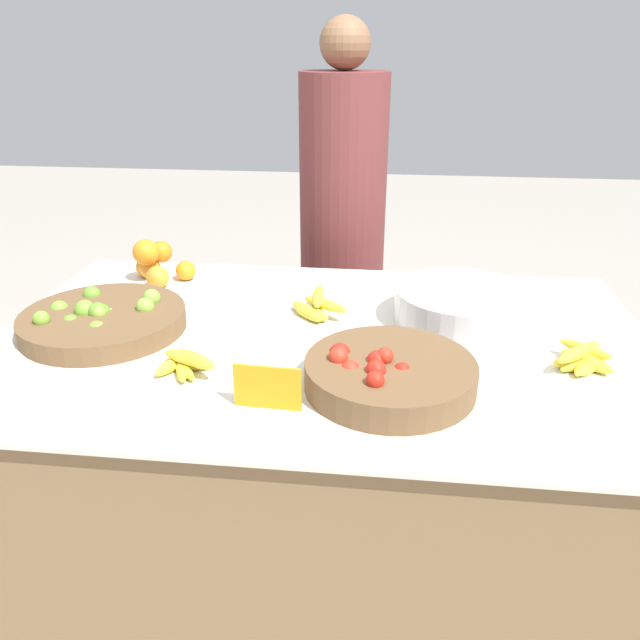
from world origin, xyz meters
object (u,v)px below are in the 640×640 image
Objects in this scene: lime_bowl at (103,320)px; price_sign at (267,388)px; tomato_basket at (389,374)px; metal_bowl at (462,306)px; vendor_person at (342,242)px.

price_sign is (0.51, -0.33, 0.02)m from lime_bowl.
price_sign is at bearing -155.47° from tomato_basket.
lime_bowl is at bearing -170.37° from metal_bowl.
vendor_person is at bearing 99.67° from tomato_basket.
tomato_basket and metal_bowl have the same top height.
tomato_basket is at bearing 27.69° from price_sign.
tomato_basket is at bearing -80.33° from vendor_person.
lime_bowl is 1.17× the size of metal_bowl.
lime_bowl is 1.12m from vendor_person.
lime_bowl is at bearing 150.08° from price_sign.
tomato_basket is 0.43m from metal_bowl.
metal_bowl is at bearing 63.16° from tomato_basket.
vendor_person reaches higher than lime_bowl.
price_sign is at bearing -33.08° from lime_bowl.
price_sign is at bearing -131.81° from metal_bowl.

